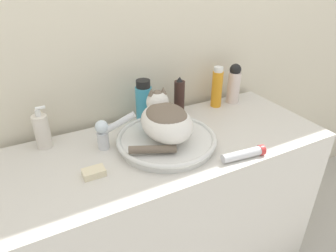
% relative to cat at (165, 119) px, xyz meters
% --- Properties ---
extents(wall_back, '(8.00, 0.05, 2.40)m').
position_rel_cat_xyz_m(wall_back, '(0.03, 0.32, 0.28)').
color(wall_back, beige).
rests_on(wall_back, ground_plane).
extents(vanity_counter, '(1.29, 0.53, 0.81)m').
position_rel_cat_xyz_m(vanity_counter, '(0.03, -0.00, -0.52)').
color(vanity_counter, beige).
rests_on(vanity_counter, ground_plane).
extents(sink_basin, '(0.40, 0.40, 0.04)m').
position_rel_cat_xyz_m(sink_basin, '(-0.00, -0.01, -0.09)').
color(sink_basin, silver).
rests_on(sink_basin, vanity_counter).
extents(cat, '(0.29, 0.30, 0.16)m').
position_rel_cat_xyz_m(cat, '(0.00, 0.00, 0.00)').
color(cat, silver).
rests_on(cat, sink_basin).
extents(faucet, '(0.15, 0.09, 0.15)m').
position_rel_cat_xyz_m(faucet, '(-0.21, 0.08, -0.04)').
color(faucet, silver).
rests_on(faucet, vanity_counter).
extents(soap_pump_bottle, '(0.06, 0.06, 0.17)m').
position_rel_cat_xyz_m(soap_pump_bottle, '(-0.43, 0.20, -0.04)').
color(soap_pump_bottle, silver).
rests_on(soap_pump_bottle, vanity_counter).
extents(shampoo_bottle_tall, '(0.05, 0.05, 0.20)m').
position_rel_cat_xyz_m(shampoo_bottle_tall, '(0.39, 0.20, -0.01)').
color(shampoo_bottle_tall, orange).
rests_on(shampoo_bottle_tall, vanity_counter).
extents(hairspray_can_black, '(0.05, 0.05, 0.19)m').
position_rel_cat_xyz_m(hairspray_can_black, '(0.17, 0.20, -0.02)').
color(hairspray_can_black, '#331E19').
rests_on(hairspray_can_black, vanity_counter).
extents(lotion_bottle_white, '(0.06, 0.06, 0.20)m').
position_rel_cat_xyz_m(lotion_bottle_white, '(0.49, 0.20, -0.01)').
color(lotion_bottle_white, silver).
rests_on(lotion_bottle_white, vanity_counter).
extents(mouthwash_bottle, '(0.07, 0.07, 0.20)m').
position_rel_cat_xyz_m(mouthwash_bottle, '(-0.00, 0.20, -0.01)').
color(mouthwash_bottle, teal).
rests_on(mouthwash_bottle, vanity_counter).
extents(cream_tube, '(0.18, 0.06, 0.04)m').
position_rel_cat_xyz_m(cream_tube, '(0.21, -0.22, -0.09)').
color(cream_tube, silver).
rests_on(cream_tube, vanity_counter).
extents(soap_bar, '(0.08, 0.05, 0.02)m').
position_rel_cat_xyz_m(soap_bar, '(-0.31, -0.07, -0.10)').
color(soap_bar, beige).
rests_on(soap_bar, vanity_counter).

